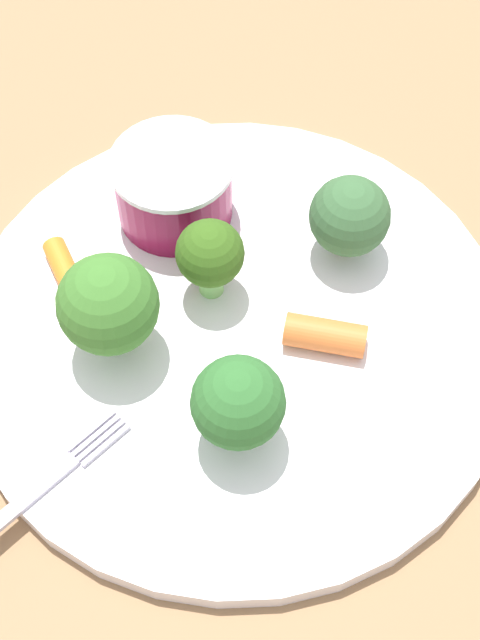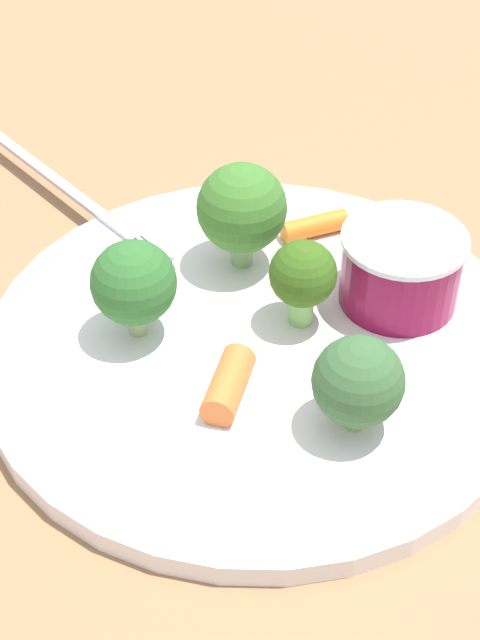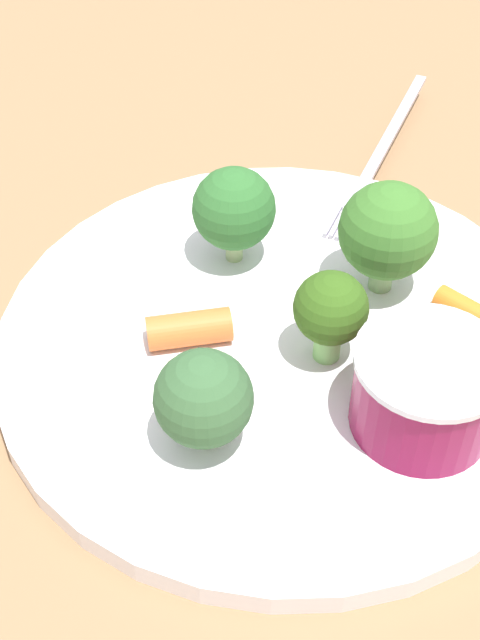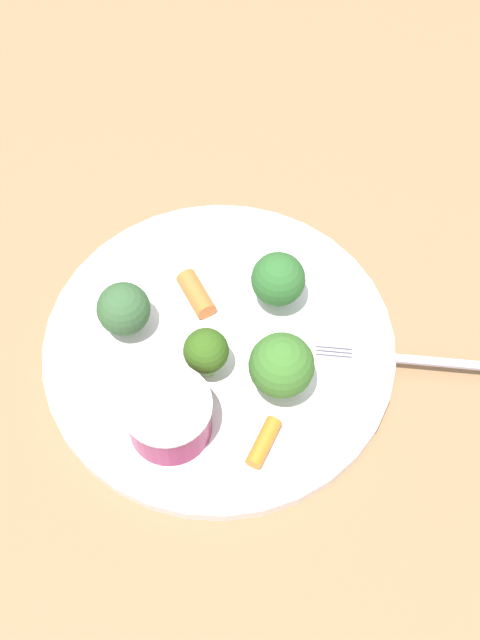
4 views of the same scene
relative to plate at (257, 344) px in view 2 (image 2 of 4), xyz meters
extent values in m
plane|color=#926C48|center=(0.00, 0.00, -0.01)|extent=(2.40, 2.40, 0.00)
cylinder|color=white|center=(0.00, 0.00, 0.00)|extent=(0.27, 0.27, 0.01)
cylinder|color=maroon|center=(-0.08, 0.01, 0.02)|extent=(0.06, 0.06, 0.04)
cylinder|color=silver|center=(-0.08, 0.01, 0.04)|extent=(0.06, 0.06, 0.00)
cylinder|color=#87AA5B|center=(-0.01, 0.07, 0.01)|extent=(0.01, 0.01, 0.01)
sphere|color=#386036|center=(-0.01, 0.07, 0.03)|extent=(0.04, 0.04, 0.04)
cylinder|color=#83C568|center=(-0.02, 0.00, 0.01)|extent=(0.01, 0.01, 0.02)
sphere|color=#345B19|center=(-0.02, 0.00, 0.04)|extent=(0.03, 0.03, 0.03)
cylinder|color=#96B075|center=(0.05, -0.03, 0.01)|extent=(0.01, 0.01, 0.02)
sphere|color=#2F672D|center=(0.05, -0.03, 0.04)|extent=(0.04, 0.04, 0.04)
cylinder|color=#83AC6C|center=(-0.02, -0.06, 0.01)|extent=(0.01, 0.01, 0.02)
sphere|color=#3C732B|center=(-0.02, -0.06, 0.04)|extent=(0.05, 0.05, 0.05)
cylinder|color=orange|center=(0.03, 0.03, 0.01)|extent=(0.04, 0.04, 0.02)
cylinder|color=orange|center=(-0.07, -0.06, 0.01)|extent=(0.04, 0.02, 0.01)
cube|color=#B4ADC0|center=(0.05, -0.18, 0.01)|extent=(0.05, 0.15, 0.00)
cube|color=#B4ADC0|center=(0.02, -0.09, 0.01)|extent=(0.01, 0.03, 0.00)
cube|color=#B4ADC0|center=(0.02, -0.09, 0.01)|extent=(0.01, 0.03, 0.00)
cube|color=#B4ADC0|center=(0.02, -0.09, 0.01)|extent=(0.01, 0.03, 0.00)
cube|color=#B4ADC0|center=(0.03, -0.08, 0.01)|extent=(0.01, 0.03, 0.00)
camera|label=1|loc=(0.21, -0.12, 0.40)|focal=52.07mm
camera|label=2|loc=(0.17, 0.31, 0.33)|focal=53.55mm
camera|label=3|loc=(-0.16, 0.24, 0.30)|focal=48.39mm
camera|label=4|loc=(-0.29, -0.12, 0.56)|focal=46.14mm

